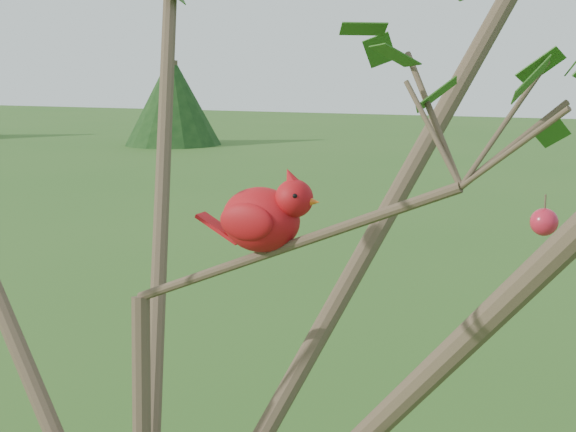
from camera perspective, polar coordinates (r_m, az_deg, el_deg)
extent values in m
sphere|color=red|center=(1.20, 17.75, -0.41)|extent=(0.04, 0.04, 0.04)
ellipsoid|color=#B70F17|center=(1.34, -1.94, -0.26)|extent=(0.14, 0.11, 0.11)
sphere|color=#B70F17|center=(1.31, 0.44, 1.26)|extent=(0.06, 0.06, 0.06)
cone|color=#B70F17|center=(1.30, 0.23, 2.64)|extent=(0.05, 0.03, 0.05)
cone|color=#D85914|center=(1.29, 1.71, 1.03)|extent=(0.03, 0.02, 0.02)
ellipsoid|color=black|center=(1.30, 1.29, 1.01)|extent=(0.02, 0.03, 0.03)
cube|color=#B70F17|center=(1.38, -4.87, -0.86)|extent=(0.08, 0.03, 0.05)
ellipsoid|color=#B70F17|center=(1.38, -1.35, 0.18)|extent=(0.10, 0.03, 0.06)
ellipsoid|color=#B70F17|center=(1.30, -2.98, -0.41)|extent=(0.10, 0.03, 0.06)
cylinder|color=#3E3021|center=(25.77, -8.23, 7.97)|extent=(0.40, 0.40, 2.64)
cone|color=black|center=(25.77, -8.23, 8.21)|extent=(3.08, 3.08, 2.86)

